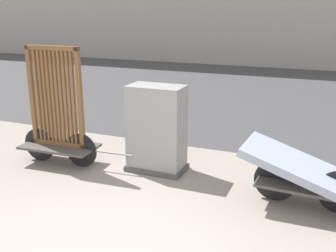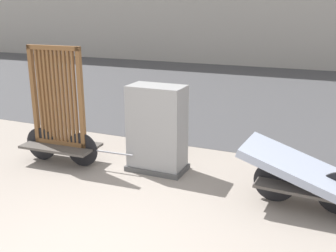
# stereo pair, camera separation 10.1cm
# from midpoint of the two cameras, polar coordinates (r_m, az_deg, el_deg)

# --- Properties ---
(road_strip) EXTENTS (56.00, 11.00, 0.01)m
(road_strip) POSITION_cam_midpoint_polar(r_m,az_deg,el_deg) (12.49, 12.37, 4.86)
(road_strip) COLOR #424244
(road_strip) RESTS_ON ground_plane
(bike_cart_with_bedframe) EXTENTS (2.00, 0.70, 1.94)m
(bike_cart_with_bedframe) POSITION_cam_midpoint_polar(r_m,az_deg,el_deg) (6.63, -16.09, 0.45)
(bike_cart_with_bedframe) COLOR #4C4742
(bike_cart_with_bedframe) RESTS_ON ground_plane
(bike_cart_with_mattress) EXTENTS (2.18, 0.93, 0.80)m
(bike_cart_with_mattress) POSITION_cam_midpoint_polar(r_m,az_deg,el_deg) (5.36, 19.14, -6.69)
(bike_cart_with_mattress) COLOR #4C4742
(bike_cart_with_mattress) RESTS_ON ground_plane
(utility_cabinet) EXTENTS (0.92, 0.55, 1.37)m
(utility_cabinet) POSITION_cam_midpoint_polar(r_m,az_deg,el_deg) (6.14, -2.14, -0.80)
(utility_cabinet) COLOR #4C4C4C
(utility_cabinet) RESTS_ON ground_plane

